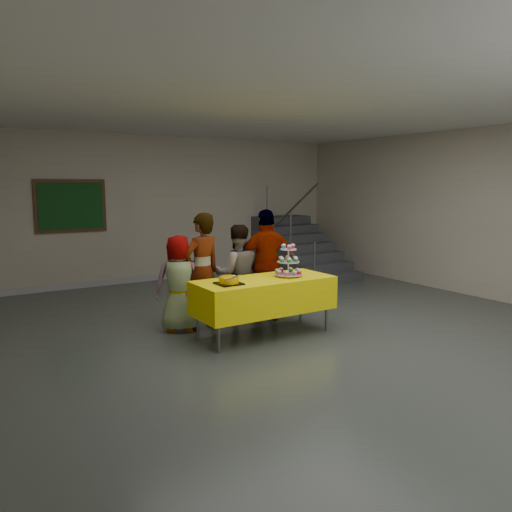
{
  "coord_description": "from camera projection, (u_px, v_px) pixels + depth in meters",
  "views": [
    {
      "loc": [
        -4.06,
        -4.91,
        2.01
      ],
      "look_at": [
        -0.51,
        0.72,
        1.05
      ],
      "focal_mm": 35.0,
      "sensor_mm": 36.0,
      "label": 1
    }
  ],
  "objects": [
    {
      "name": "staircase",
      "position": [
        295.0,
        251.0,
        11.35
      ],
      "size": [
        1.3,
        2.4,
        2.04
      ],
      "color": "#424447",
      "rests_on": "ground"
    },
    {
      "name": "schoolchild_b",
      "position": [
        202.0,
        271.0,
        6.9
      ],
      "size": [
        0.67,
        0.51,
        1.63
      ],
      "primitive_type": "imported",
      "rotation": [
        0.0,
        0.0,
        3.37
      ],
      "color": "slate",
      "rests_on": "ground"
    },
    {
      "name": "bear_cake",
      "position": [
        229.0,
        280.0,
        6.22
      ],
      "size": [
        0.32,
        0.36,
        0.12
      ],
      "color": "black",
      "rests_on": "bake_table"
    },
    {
      "name": "cupcake_stand",
      "position": [
        288.0,
        264.0,
        6.74
      ],
      "size": [
        0.38,
        0.38,
        0.44
      ],
      "color": "silver",
      "rests_on": "bake_table"
    },
    {
      "name": "schoolchild_d",
      "position": [
        267.0,
        265.0,
        7.35
      ],
      "size": [
        1.04,
        0.68,
        1.65
      ],
      "primitive_type": "imported",
      "rotation": [
        0.0,
        0.0,
        2.83
      ],
      "color": "slate",
      "rests_on": "ground"
    },
    {
      "name": "schoolchild_a",
      "position": [
        179.0,
        283.0,
        6.82
      ],
      "size": [
        0.77,
        0.65,
        1.34
      ],
      "primitive_type": "imported",
      "rotation": [
        0.0,
        0.0,
        2.73
      ],
      "color": "slate",
      "rests_on": "ground"
    },
    {
      "name": "noticeboard",
      "position": [
        71.0,
        206.0,
        9.42
      ],
      "size": [
        1.3,
        0.05,
        1.0
      ],
      "color": "#472B16",
      "rests_on": "ground"
    },
    {
      "name": "schoolchild_c",
      "position": [
        237.0,
        274.0,
        7.28
      ],
      "size": [
        0.83,
        0.73,
        1.43
      ],
      "primitive_type": "imported",
      "rotation": [
        0.0,
        0.0,
        2.82
      ],
      "color": "slate",
      "rests_on": "ground"
    },
    {
      "name": "bake_table",
      "position": [
        264.0,
        295.0,
        6.62
      ],
      "size": [
        1.88,
        0.78,
        0.77
      ],
      "color": "#595960",
      "rests_on": "ground"
    },
    {
      "name": "room_shell",
      "position": [
        320.0,
        174.0,
        6.25
      ],
      "size": [
        10.0,
        10.04,
        3.02
      ],
      "color": "#4C514C",
      "rests_on": "ground"
    }
  ]
}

